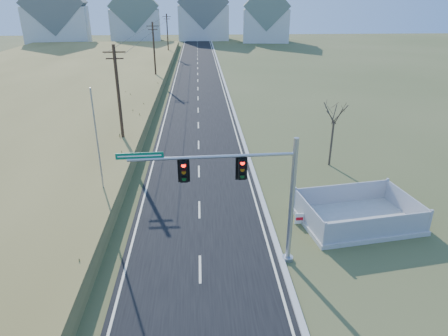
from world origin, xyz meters
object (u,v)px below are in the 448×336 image
open_sign (299,219)px  bare_tree (335,112)px  fence_enclosure (357,218)px  flagpole (100,162)px  traffic_signal_mast (255,190)px

open_sign → bare_tree: bearing=60.7°
fence_enclosure → open_sign: fence_enclosure is taller
open_sign → flagpole: flagpole is taller
fence_enclosure → open_sign: 3.50m
open_sign → bare_tree: (4.54, 8.78, 4.01)m
traffic_signal_mast → fence_enclosure: traffic_signal_mast is taller
flagpole → bare_tree: bearing=19.0°
traffic_signal_mast → fence_enclosure: size_ratio=1.15×
fence_enclosure → open_sign: (-3.50, 0.01, 0.06)m
traffic_signal_mast → bare_tree: bearing=55.1°
fence_enclosure → bare_tree: bearing=74.7°
bare_tree → traffic_signal_mast: bearing=-122.4°
traffic_signal_mast → flagpole: bearing=140.4°
flagpole → bare_tree: (16.54, 5.69, 1.31)m
fence_enclosure → bare_tree: bare_tree is taller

